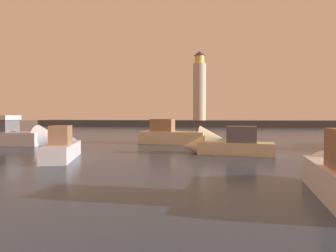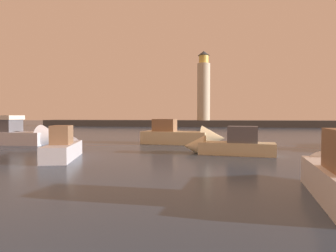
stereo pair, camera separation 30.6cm
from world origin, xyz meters
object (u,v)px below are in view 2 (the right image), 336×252
(motorboat_1, at_px, (65,147))
(motorboat_2, at_px, (186,136))
(lighthouse, at_px, (204,88))
(motorboat_5, at_px, (23,135))
(motorboat_3, at_px, (225,145))

(motorboat_1, distance_m, motorboat_2, 11.27)
(lighthouse, xyz_separation_m, motorboat_1, (-6.98, -49.18, -8.35))
(lighthouse, bearing_deg, motorboat_5, -109.09)
(motorboat_2, distance_m, motorboat_3, 6.91)
(motorboat_3, relative_size, motorboat_5, 0.72)
(motorboat_5, bearing_deg, motorboat_2, 9.86)
(motorboat_2, height_order, motorboat_5, motorboat_5)
(lighthouse, xyz_separation_m, motorboat_5, (-14.73, -42.55, -8.16))
(lighthouse, bearing_deg, motorboat_3, -86.48)
(motorboat_1, xyz_separation_m, motorboat_2, (6.62, 9.12, 0.08))
(motorboat_3, height_order, motorboat_5, motorboat_5)
(motorboat_2, relative_size, motorboat_5, 0.90)
(motorboat_1, distance_m, motorboat_3, 10.28)
(motorboat_2, height_order, motorboat_3, motorboat_2)
(motorboat_2, distance_m, motorboat_5, 14.58)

